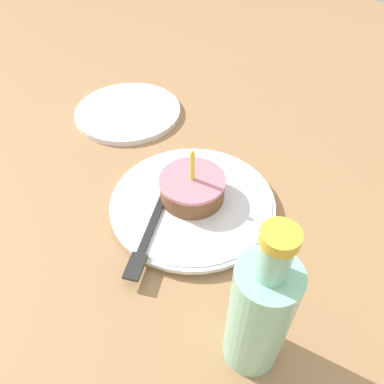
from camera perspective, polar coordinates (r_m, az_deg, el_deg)
ground_plane at (r=0.66m, az=0.08°, el=-3.56°), size 2.40×2.40×0.04m
plate at (r=0.64m, az=0.00°, el=-1.83°), size 0.28×0.28×0.02m
cake_slice at (r=0.62m, az=0.04°, el=0.69°), size 0.11×0.11×0.10m
fork at (r=0.58m, az=-6.62°, el=-6.28°), size 0.10×0.19×0.00m
bottle at (r=0.43m, az=10.24°, el=-17.74°), size 0.07×0.07×0.24m
side_plate at (r=0.87m, az=-9.71°, el=11.97°), size 0.23×0.23×0.01m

